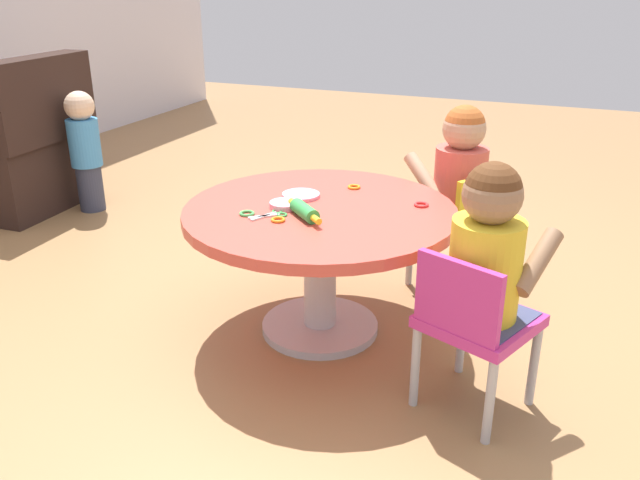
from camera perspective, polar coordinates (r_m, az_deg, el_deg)
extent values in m
plane|color=#9E7247|center=(2.54, 0.00, -7.74)|extent=(10.00, 10.00, 0.00)
cylinder|color=silver|center=(2.53, 0.00, -7.44)|extent=(0.44, 0.44, 0.03)
cylinder|color=silver|center=(2.43, 0.00, -3.12)|extent=(0.12, 0.12, 0.45)
cylinder|color=#D84C3F|center=(2.34, 0.00, 2.34)|extent=(0.97, 0.97, 0.04)
cylinder|color=#B7B7BC|center=(2.18, 18.01, -10.27)|extent=(0.03, 0.03, 0.28)
cylinder|color=#B7B7BC|center=(2.28, 12.17, -8.05)|extent=(0.03, 0.03, 0.28)
cylinder|color=#B7B7BC|center=(1.98, 14.47, -13.41)|extent=(0.03, 0.03, 0.28)
cylinder|color=#B7B7BC|center=(2.09, 8.24, -10.76)|extent=(0.03, 0.03, 0.28)
cube|color=#CC338C|center=(2.05, 13.62, -6.82)|extent=(0.39, 0.39, 0.04)
cube|color=#CC338C|center=(1.88, 11.82, -4.92)|extent=(0.12, 0.26, 0.22)
cube|color=#3F4772|center=(2.04, 13.62, -6.77)|extent=(0.36, 0.35, 0.04)
cylinder|color=yellow|center=(1.97, 14.07, -2.44)|extent=(0.21, 0.21, 0.30)
sphere|color=#997051|center=(1.89, 14.70, 3.81)|extent=(0.17, 0.17, 0.17)
sphere|color=#593319|center=(1.88, 14.74, 4.18)|extent=(0.16, 0.16, 0.16)
cylinder|color=#997051|center=(2.00, 18.30, -1.82)|extent=(0.22, 0.13, 0.17)
cylinder|color=#997051|center=(2.09, 12.96, -0.14)|extent=(0.22, 0.13, 0.17)
cylinder|color=#B7B7BC|center=(3.02, 11.62, -0.19)|extent=(0.03, 0.03, 0.28)
cylinder|color=#B7B7BC|center=(2.85, 7.79, -1.25)|extent=(0.03, 0.03, 0.28)
cylinder|color=#B7B7BC|center=(2.85, 15.15, -1.89)|extent=(0.03, 0.03, 0.28)
cylinder|color=#B7B7BC|center=(2.68, 11.30, -3.14)|extent=(0.03, 0.03, 0.28)
cube|color=yellow|center=(2.79, 11.71, 1.39)|extent=(0.42, 0.42, 0.04)
cube|color=yellow|center=(2.65, 13.90, 3.08)|extent=(0.23, 0.18, 0.22)
cube|color=#3F4772|center=(2.79, 11.72, 1.43)|extent=(0.37, 0.38, 0.04)
cylinder|color=#D8594C|center=(2.73, 11.99, 4.76)|extent=(0.21, 0.21, 0.30)
sphere|color=tan|center=(2.67, 12.38, 9.39)|extent=(0.17, 0.17, 0.17)
sphere|color=#B25926|center=(2.67, 12.40, 9.66)|extent=(0.16, 0.16, 0.16)
cylinder|color=tan|center=(2.87, 12.28, 6.08)|extent=(0.17, 0.20, 0.17)
cylinder|color=tan|center=(2.72, 8.90, 5.46)|extent=(0.17, 0.20, 0.17)
cube|color=black|center=(4.20, -25.22, 5.42)|extent=(0.73, 0.73, 0.40)
cube|color=black|center=(3.91, -23.14, 11.08)|extent=(0.71, 0.19, 0.45)
cube|color=black|center=(4.35, -23.14, 10.36)|extent=(0.15, 0.60, 0.20)
cylinder|color=#33384C|center=(3.96, -19.23, 4.30)|extent=(0.14, 0.14, 0.26)
cylinder|color=#3F8CCC|center=(3.89, -19.72, 7.94)|extent=(0.17, 0.17, 0.26)
sphere|color=beige|center=(3.85, -20.11, 10.84)|extent=(0.16, 0.16, 0.16)
cylinder|color=green|center=(2.23, -1.35, 2.53)|extent=(0.13, 0.14, 0.05)
cylinder|color=yellow|center=(2.31, -2.30, 3.23)|extent=(0.05, 0.05, 0.02)
cylinder|color=yellow|center=(2.15, -0.34, 1.77)|extent=(0.05, 0.05, 0.02)
cube|color=silver|center=(2.25, -4.88, 2.06)|extent=(0.11, 0.06, 0.01)
cube|color=silver|center=(2.25, -4.88, 2.06)|extent=(0.08, 0.09, 0.01)
torus|color=green|center=(2.29, -3.73, 2.46)|extent=(0.05, 0.05, 0.01)
torus|color=green|center=(2.26, -3.31, 2.19)|extent=(0.05, 0.05, 0.01)
cylinder|color=pink|center=(2.45, -1.66, 3.90)|extent=(0.14, 0.14, 0.01)
cylinder|color=pink|center=(2.34, -3.05, 3.07)|extent=(0.11, 0.11, 0.02)
torus|color=orange|center=(2.55, 2.96, 4.62)|extent=(0.05, 0.05, 0.01)
torus|color=orange|center=(2.21, -3.65, 1.77)|extent=(0.05, 0.05, 0.01)
torus|color=red|center=(2.38, 8.77, 3.05)|extent=(0.05, 0.05, 0.01)
torus|color=#4CB259|center=(2.28, -6.34, 2.31)|extent=(0.05, 0.05, 0.01)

